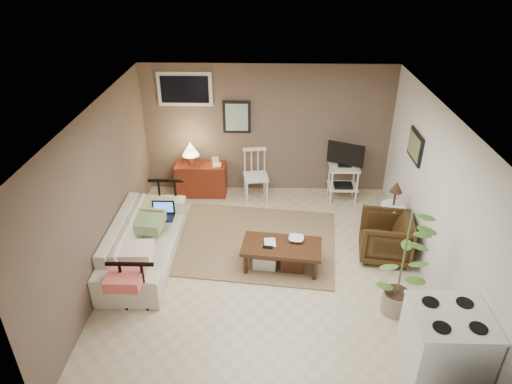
{
  "coord_description": "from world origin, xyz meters",
  "views": [
    {
      "loc": [
        0.0,
        -5.32,
        4.22
      ],
      "look_at": [
        -0.15,
        0.35,
        1.09
      ],
      "focal_mm": 32.0,
      "sensor_mm": 36.0,
      "label": 1
    }
  ],
  "objects_px": {
    "potted_plant": "(403,261)",
    "coffee_table": "(281,254)",
    "red_console": "(200,176)",
    "sofa": "(144,233)",
    "armchair": "(386,235)",
    "spindle_chair": "(256,177)",
    "stove": "(443,351)",
    "tv_stand": "(344,171)",
    "side_table": "(394,204)"
  },
  "relations": [
    {
      "from": "coffee_table",
      "to": "stove",
      "type": "xyz_separation_m",
      "value": [
        1.63,
        -1.97,
        0.27
      ]
    },
    {
      "from": "red_console",
      "to": "stove",
      "type": "relative_size",
      "value": 1.05
    },
    {
      "from": "coffee_table",
      "to": "armchair",
      "type": "distance_m",
      "value": 1.6
    },
    {
      "from": "spindle_chair",
      "to": "potted_plant",
      "type": "distance_m",
      "value": 3.5
    },
    {
      "from": "stove",
      "to": "spindle_chair",
      "type": "bearing_deg",
      "value": 116.86
    },
    {
      "from": "potted_plant",
      "to": "tv_stand",
      "type": "bearing_deg",
      "value": 95.47
    },
    {
      "from": "spindle_chair",
      "to": "armchair",
      "type": "bearing_deg",
      "value": -41.39
    },
    {
      "from": "side_table",
      "to": "potted_plant",
      "type": "distance_m",
      "value": 1.71
    },
    {
      "from": "tv_stand",
      "to": "armchair",
      "type": "xyz_separation_m",
      "value": [
        0.39,
        -1.74,
        -0.21
      ]
    },
    {
      "from": "coffee_table",
      "to": "tv_stand",
      "type": "xyz_separation_m",
      "value": [
        1.18,
        2.08,
        0.35
      ]
    },
    {
      "from": "armchair",
      "to": "stove",
      "type": "xyz_separation_m",
      "value": [
        0.07,
        -2.31,
        0.13
      ]
    },
    {
      "from": "sofa",
      "to": "potted_plant",
      "type": "height_order",
      "value": "potted_plant"
    },
    {
      "from": "sofa",
      "to": "side_table",
      "type": "distance_m",
      "value": 3.84
    },
    {
      "from": "spindle_chair",
      "to": "stove",
      "type": "bearing_deg",
      "value": -63.14
    },
    {
      "from": "spindle_chair",
      "to": "tv_stand",
      "type": "relative_size",
      "value": 0.85
    },
    {
      "from": "potted_plant",
      "to": "coffee_table",
      "type": "bearing_deg",
      "value": 149.58
    },
    {
      "from": "sofa",
      "to": "spindle_chair",
      "type": "xyz_separation_m",
      "value": [
        1.6,
        1.89,
        -0.0
      ]
    },
    {
      "from": "coffee_table",
      "to": "potted_plant",
      "type": "distance_m",
      "value": 1.78
    },
    {
      "from": "sofa",
      "to": "side_table",
      "type": "bearing_deg",
      "value": -80.6
    },
    {
      "from": "red_console",
      "to": "spindle_chair",
      "type": "xyz_separation_m",
      "value": [
        1.04,
        -0.12,
        0.07
      ]
    },
    {
      "from": "potted_plant",
      "to": "stove",
      "type": "distance_m",
      "value": 1.17
    },
    {
      "from": "sofa",
      "to": "potted_plant",
      "type": "distance_m",
      "value": 3.65
    },
    {
      "from": "tv_stand",
      "to": "armchair",
      "type": "height_order",
      "value": "tv_stand"
    },
    {
      "from": "red_console",
      "to": "armchair",
      "type": "xyz_separation_m",
      "value": [
        3.02,
        -1.87,
        0.0
      ]
    },
    {
      "from": "coffee_table",
      "to": "red_console",
      "type": "distance_m",
      "value": 2.64
    },
    {
      "from": "stove",
      "to": "red_console",
      "type": "bearing_deg",
      "value": 126.53
    },
    {
      "from": "side_table",
      "to": "stove",
      "type": "bearing_deg",
      "value": -92.62
    },
    {
      "from": "coffee_table",
      "to": "side_table",
      "type": "xyz_separation_m",
      "value": [
        1.76,
        0.81,
        0.4
      ]
    },
    {
      "from": "tv_stand",
      "to": "potted_plant",
      "type": "relative_size",
      "value": 0.73
    },
    {
      "from": "coffee_table",
      "to": "spindle_chair",
      "type": "relative_size",
      "value": 1.26
    },
    {
      "from": "tv_stand",
      "to": "side_table",
      "type": "bearing_deg",
      "value": -65.14
    },
    {
      "from": "coffee_table",
      "to": "spindle_chair",
      "type": "height_order",
      "value": "spindle_chair"
    },
    {
      "from": "red_console",
      "to": "potted_plant",
      "type": "height_order",
      "value": "potted_plant"
    },
    {
      "from": "spindle_chair",
      "to": "armchair",
      "type": "distance_m",
      "value": 2.64
    },
    {
      "from": "sofa",
      "to": "red_console",
      "type": "relative_size",
      "value": 2.12
    },
    {
      "from": "spindle_chair",
      "to": "stove",
      "type": "height_order",
      "value": "stove"
    },
    {
      "from": "side_table",
      "to": "stove",
      "type": "relative_size",
      "value": 1.01
    },
    {
      "from": "tv_stand",
      "to": "armchair",
      "type": "relative_size",
      "value": 1.48
    },
    {
      "from": "armchair",
      "to": "spindle_chair",
      "type": "bearing_deg",
      "value": -122.33
    },
    {
      "from": "stove",
      "to": "coffee_table",
      "type": "bearing_deg",
      "value": 129.63
    },
    {
      "from": "red_console",
      "to": "sofa",
      "type": "bearing_deg",
      "value": -105.59
    },
    {
      "from": "red_console",
      "to": "armchair",
      "type": "bearing_deg",
      "value": -31.72
    },
    {
      "from": "spindle_chair",
      "to": "side_table",
      "type": "bearing_deg",
      "value": -30.19
    },
    {
      "from": "sofa",
      "to": "red_console",
      "type": "bearing_deg",
      "value": -15.59
    },
    {
      "from": "armchair",
      "to": "side_table",
      "type": "bearing_deg",
      "value": 166.81
    },
    {
      "from": "armchair",
      "to": "stove",
      "type": "bearing_deg",
      "value": 10.77
    },
    {
      "from": "side_table",
      "to": "coffee_table",
      "type": "bearing_deg",
      "value": -155.18
    },
    {
      "from": "tv_stand",
      "to": "stove",
      "type": "bearing_deg",
      "value": -83.56
    },
    {
      "from": "coffee_table",
      "to": "red_console",
      "type": "height_order",
      "value": "red_console"
    },
    {
      "from": "coffee_table",
      "to": "side_table",
      "type": "bearing_deg",
      "value": 24.82
    }
  ]
}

